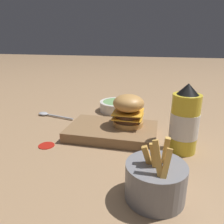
{
  "coord_description": "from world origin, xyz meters",
  "views": [
    {
      "loc": [
        0.09,
        -0.62,
        0.3
      ],
      "look_at": [
        -0.06,
        -0.0,
        0.08
      ],
      "focal_mm": 35.0,
      "sensor_mm": 36.0,
      "label": 1
    }
  ],
  "objects_px": {
    "burger": "(128,110)",
    "spoon": "(48,115)",
    "ketchup_bottle": "(184,122)",
    "fries_basket": "(155,180)",
    "side_bowl": "(117,106)",
    "serving_board": "(112,131)"
  },
  "relations": [
    {
      "from": "serving_board",
      "to": "ketchup_bottle",
      "type": "distance_m",
      "value": 0.23
    },
    {
      "from": "serving_board",
      "to": "spoon",
      "type": "height_order",
      "value": "serving_board"
    },
    {
      "from": "fries_basket",
      "to": "side_bowl",
      "type": "distance_m",
      "value": 0.54
    },
    {
      "from": "burger",
      "to": "ketchup_bottle",
      "type": "distance_m",
      "value": 0.18
    },
    {
      "from": "ketchup_bottle",
      "to": "fries_basket",
      "type": "distance_m",
      "value": 0.22
    },
    {
      "from": "spoon",
      "to": "side_bowl",
      "type": "bearing_deg",
      "value": -141.07
    },
    {
      "from": "serving_board",
      "to": "burger",
      "type": "height_order",
      "value": "burger"
    },
    {
      "from": "serving_board",
      "to": "burger",
      "type": "xyz_separation_m",
      "value": [
        0.05,
        0.03,
        0.07
      ]
    },
    {
      "from": "serving_board",
      "to": "fries_basket",
      "type": "distance_m",
      "value": 0.3
    },
    {
      "from": "ketchup_bottle",
      "to": "side_bowl",
      "type": "bearing_deg",
      "value": 129.36
    },
    {
      "from": "ketchup_bottle",
      "to": "spoon",
      "type": "xyz_separation_m",
      "value": [
        -0.5,
        0.17,
        -0.08
      ]
    },
    {
      "from": "serving_board",
      "to": "ketchup_bottle",
      "type": "bearing_deg",
      "value": -13.07
    },
    {
      "from": "burger",
      "to": "spoon",
      "type": "height_order",
      "value": "burger"
    },
    {
      "from": "serving_board",
      "to": "side_bowl",
      "type": "distance_m",
      "value": 0.26
    },
    {
      "from": "burger",
      "to": "ketchup_bottle",
      "type": "height_order",
      "value": "ketchup_bottle"
    },
    {
      "from": "burger",
      "to": "side_bowl",
      "type": "distance_m",
      "value": 0.25
    },
    {
      "from": "side_bowl",
      "to": "spoon",
      "type": "distance_m",
      "value": 0.29
    },
    {
      "from": "side_bowl",
      "to": "serving_board",
      "type": "bearing_deg",
      "value": -81.58
    },
    {
      "from": "ketchup_bottle",
      "to": "side_bowl",
      "type": "relative_size",
      "value": 1.31
    },
    {
      "from": "side_bowl",
      "to": "spoon",
      "type": "bearing_deg",
      "value": -153.09
    },
    {
      "from": "ketchup_bottle",
      "to": "fries_basket",
      "type": "bearing_deg",
      "value": -107.22
    },
    {
      "from": "fries_basket",
      "to": "spoon",
      "type": "distance_m",
      "value": 0.58
    }
  ]
}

